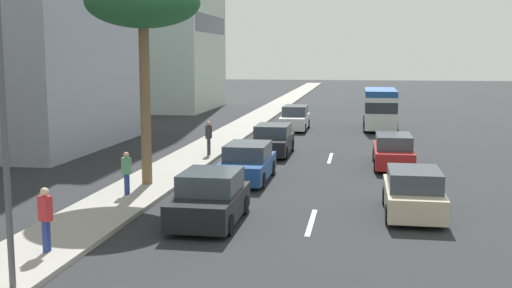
{
  "coord_description": "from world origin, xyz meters",
  "views": [
    {
      "loc": [
        -4.29,
        -1.41,
        5.19
      ],
      "look_at": [
        17.42,
        2.17,
        2.08
      ],
      "focal_mm": 44.2,
      "sensor_mm": 36.0,
      "label": 1
    }
  ],
  "objects": [
    {
      "name": "car_sixth",
      "position": [
        28.21,
        3.06,
        0.75
      ],
      "size": [
        4.49,
        1.93,
        1.57
      ],
      "rotation": [
        0.0,
        0.0,
        3.14
      ],
      "color": "black",
      "rests_on": "ground_plane"
    },
    {
      "name": "car_seventh",
      "position": [
        21.17,
        3.16,
        0.74
      ],
      "size": [
        4.55,
        1.92,
        1.54
      ],
      "rotation": [
        0.0,
        0.0,
        3.14
      ],
      "color": "#1E478C",
      "rests_on": "ground_plane"
    },
    {
      "name": "minibus_lead",
      "position": [
        40.63,
        -2.83,
        1.56
      ],
      "size": [
        6.13,
        2.26,
        2.84
      ],
      "color": "silver",
      "rests_on": "ground_plane"
    },
    {
      "name": "pedestrian_mid_block",
      "position": [
        17.13,
        6.89,
        1.01
      ],
      "size": [
        0.3,
        0.34,
        1.57
      ],
      "rotation": [
        0.0,
        0.0,
        1.67
      ],
      "color": "navy",
      "rests_on": "sidewalk_right"
    },
    {
      "name": "lane_stripe_far",
      "position": [
        27.45,
        0.0,
        0.01
      ],
      "size": [
        3.2,
        0.16,
        0.01
      ],
      "primitive_type": "cube",
      "color": "silver",
      "rests_on": "ground_plane"
    },
    {
      "name": "ground_plane",
      "position": [
        31.5,
        0.0,
        0.0
      ],
      "size": [
        198.0,
        198.0,
        0.0
      ],
      "primitive_type": "plane",
      "color": "#26282B"
    },
    {
      "name": "street_lamp",
      "position": [
        7.88,
        5.89,
        4.47
      ],
      "size": [
        0.24,
        0.97,
        7.03
      ],
      "color": "#4C4C51",
      "rests_on": "sidewalk_right"
    },
    {
      "name": "pedestrian_by_tree",
      "position": [
        10.36,
        6.49,
        1.08
      ],
      "size": [
        0.32,
        0.38,
        1.69
      ],
      "rotation": [
        0.0,
        0.0,
        1.19
      ],
      "color": "navy",
      "rests_on": "sidewalk_right"
    },
    {
      "name": "pedestrian_near_lamp",
      "position": [
        26.65,
        6.13,
        1.11
      ],
      "size": [
        0.36,
        0.29,
        1.73
      ],
      "rotation": [
        0.0,
        0.0,
        2.9
      ],
      "color": "#333338",
      "rests_on": "sidewalk_right"
    },
    {
      "name": "car_fourth",
      "position": [
        14.36,
        3.12,
        0.76
      ],
      "size": [
        4.0,
        1.94,
        1.61
      ],
      "rotation": [
        0.0,
        0.0,
        3.14
      ],
      "color": "black",
      "rests_on": "ground_plane"
    },
    {
      "name": "car_third",
      "position": [
        25.46,
        -3.01,
        0.74
      ],
      "size": [
        4.77,
        1.81,
        1.55
      ],
      "color": "#A51E1E",
      "rests_on": "ground_plane"
    },
    {
      "name": "car_fifth",
      "position": [
        39.44,
        3.03,
        0.8
      ],
      "size": [
        4.74,
        1.82,
        1.69
      ],
      "rotation": [
        0.0,
        0.0,
        3.14
      ],
      "color": "white",
      "rests_on": "ground_plane"
    },
    {
      "name": "palm_tree",
      "position": [
        19.15,
        6.83,
        7.09
      ],
      "size": [
        4.39,
        4.39,
        8.03
      ],
      "color": "brown",
      "rests_on": "sidewalk_right"
    },
    {
      "name": "lane_stripe_mid",
      "position": [
        14.92,
        0.0,
        0.01
      ],
      "size": [
        3.2,
        0.16,
        0.01
      ],
      "primitive_type": "cube",
      "color": "silver",
      "rests_on": "ground_plane"
    },
    {
      "name": "sidewalk_right",
      "position": [
        31.5,
        6.88,
        0.07
      ],
      "size": [
        162.0,
        2.57,
        0.15
      ],
      "primitive_type": "cube",
      "color": "#9E9B93",
      "rests_on": "ground_plane"
    },
    {
      "name": "car_second",
      "position": [
        16.39,
        -3.2,
        0.73
      ],
      "size": [
        4.22,
        1.85,
        1.54
      ],
      "color": "beige",
      "rests_on": "ground_plane"
    }
  ]
}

